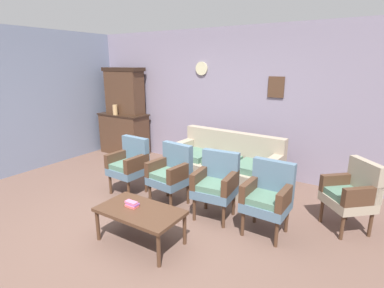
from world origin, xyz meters
TOP-DOWN VIEW (x-y plane):
  - ground_plane at (0.00, 0.00)m, footprint 7.68×7.68m
  - wall_back_with_decor at (0.00, 2.63)m, footprint 6.40×0.09m
  - side_cabinet at (-2.48, 2.25)m, footprint 1.16×0.55m
  - cabinet_upper_hutch at (-2.48, 2.33)m, footprint 0.99×0.38m
  - vase_on_cabinet at (-2.54, 2.06)m, footprint 0.11×0.11m
  - floral_couch at (0.36, 1.76)m, footprint 1.92×0.91m
  - armchair_by_doorway at (-0.81, 0.68)m, footprint 0.54×0.52m
  - armchair_near_cabinet at (-0.01, 0.71)m, footprint 0.57×0.54m
  - armchair_row_middle at (0.74, 0.72)m, footprint 0.56×0.54m
  - armchair_near_couch_end at (1.47, 0.70)m, footprint 0.53×0.50m
  - wingback_chair_by_fireplace at (2.33, 1.33)m, footprint 0.71×0.71m
  - coffee_table at (0.29, -0.31)m, footprint 1.00×0.56m
  - book_stack_on_table at (0.17, -0.30)m, footprint 0.16×0.10m

SIDE VIEW (x-z plane):
  - ground_plane at x=0.00m, z-range 0.00..0.00m
  - floral_couch at x=0.36m, z-range -0.12..0.78m
  - coffee_table at x=0.29m, z-range 0.17..0.59m
  - book_stack_on_table at x=0.17m, z-range 0.42..0.48m
  - side_cabinet at x=-2.48m, z-range 0.00..0.93m
  - armchair_by_doorway at x=-0.81m, z-range 0.05..0.95m
  - armchair_near_cabinet at x=-0.01m, z-range 0.05..0.95m
  - armchair_row_middle at x=0.74m, z-range 0.05..0.95m
  - armchair_near_couch_end at x=1.47m, z-range 0.05..0.95m
  - wingback_chair_by_fireplace at x=2.33m, z-range 0.05..0.95m
  - vase_on_cabinet at x=-2.54m, z-range 0.93..1.15m
  - wall_back_with_decor at x=0.00m, z-range 0.00..2.70m
  - cabinet_upper_hutch at x=-2.48m, z-range 0.94..1.97m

